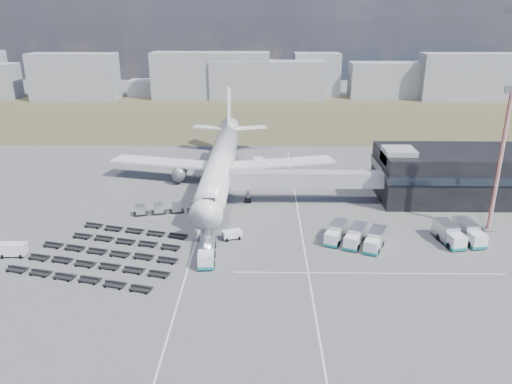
{
  "coord_description": "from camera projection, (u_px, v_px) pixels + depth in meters",
  "views": [
    {
      "loc": [
        9.25,
        -73.26,
        36.45
      ],
      "look_at": [
        7.9,
        15.82,
        4.0
      ],
      "focal_mm": 35.0,
      "sensor_mm": 36.0,
      "label": 1
    }
  ],
  "objects": [
    {
      "name": "uld_row",
      "position": [
        168.0,
        208.0,
        95.05
      ],
      "size": [
        12.91,
        4.41,
        1.78
      ],
      "rotation": [
        0.0,
        0.0,
        0.22
      ],
      "color": "black",
      "rests_on": "ground"
    },
    {
      "name": "jet_bridge",
      "position": [
        297.0,
        179.0,
        98.66
      ],
      "size": [
        30.3,
        3.8,
        7.05
      ],
      "color": "#939399",
      "rests_on": "ground"
    },
    {
      "name": "terminal",
      "position": [
        452.0,
        174.0,
        101.47
      ],
      "size": [
        30.4,
        16.4,
        11.0
      ],
      "color": "black",
      "rests_on": "ground"
    },
    {
      "name": "ground",
      "position": [
        206.0,
        248.0,
        81.43
      ],
      "size": [
        420.0,
        420.0,
        0.0
      ],
      "primitive_type": "plane",
      "color": "#565659",
      "rests_on": "ground"
    },
    {
      "name": "lane_markings",
      "position": [
        266.0,
        240.0,
        84.11
      ],
      "size": [
        47.12,
        110.0,
        0.01
      ],
      "color": "silver",
      "rests_on": "ground"
    },
    {
      "name": "utility_van",
      "position": [
        13.0,
        250.0,
        78.34
      ],
      "size": [
        4.12,
        1.95,
        2.19
      ],
      "primitive_type": "cube",
      "rotation": [
        0.0,
        0.0,
        0.03
      ],
      "color": "white",
      "rests_on": "ground"
    },
    {
      "name": "pushback_tug",
      "position": [
        232.0,
        235.0,
        84.45
      ],
      "size": [
        3.6,
        2.78,
        1.44
      ],
      "primitive_type": "cube",
      "rotation": [
        0.0,
        0.0,
        0.36
      ],
      "color": "white",
      "rests_on": "ground"
    },
    {
      "name": "floodlight_mast",
      "position": [
        500.0,
        162.0,
        83.72
      ],
      "size": [
        2.4,
        1.94,
        25.16
      ],
      "rotation": [
        0.0,
        0.0,
        -0.21
      ],
      "color": "#B62C1D",
      "rests_on": "ground"
    },
    {
      "name": "service_trucks_far",
      "position": [
        459.0,
        233.0,
        82.99
      ],
      "size": [
        7.26,
        8.25,
        2.95
      ],
      "rotation": [
        0.0,
        0.0,
        0.17
      ],
      "color": "white",
      "rests_on": "ground"
    },
    {
      "name": "catering_truck",
      "position": [
        262.0,
        166.0,
        119.06
      ],
      "size": [
        4.93,
        6.72,
        2.86
      ],
      "rotation": [
        0.0,
        0.0,
        0.43
      ],
      "color": "white",
      "rests_on": "ground"
    },
    {
      "name": "service_trucks_near",
      "position": [
        355.0,
        236.0,
        82.25
      ],
      "size": [
        10.84,
        9.79,
        2.69
      ],
      "rotation": [
        0.0,
        0.0,
        -0.44
      ],
      "color": "white",
      "rests_on": "ground"
    },
    {
      "name": "skyline",
      "position": [
        223.0,
        78.0,
        218.0
      ],
      "size": [
        292.48,
        25.18,
        19.81
      ],
      "color": "#90939D",
      "rests_on": "ground"
    },
    {
      "name": "fuel_tanker",
      "position": [
        207.0,
        248.0,
        77.92
      ],
      "size": [
        3.04,
        9.81,
        3.13
      ],
      "rotation": [
        0.0,
        0.0,
        0.06
      ],
      "color": "white",
      "rests_on": "ground"
    },
    {
      "name": "airliner",
      "position": [
        221.0,
        161.0,
        110.04
      ],
      "size": [
        51.59,
        64.53,
        17.62
      ],
      "color": "white",
      "rests_on": "ground"
    },
    {
      "name": "grass_strip",
      "position": [
        239.0,
        115.0,
        184.78
      ],
      "size": [
        420.0,
        90.0,
        0.01
      ],
      "primitive_type": "cube",
      "color": "brown",
      "rests_on": "ground"
    },
    {
      "name": "baggage_dollies",
      "position": [
        107.0,
        253.0,
        78.93
      ],
      "size": [
        26.35,
        23.65,
        0.73
      ],
      "rotation": [
        0.0,
        0.0,
        -0.25
      ],
      "color": "black",
      "rests_on": "ground"
    }
  ]
}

